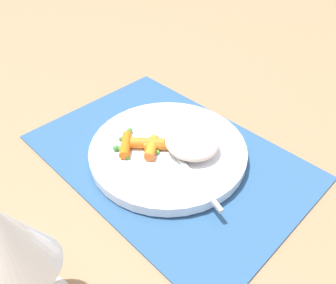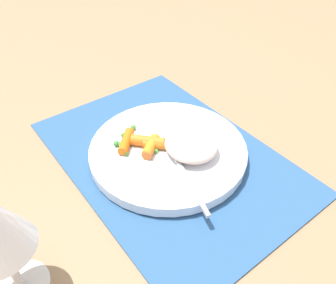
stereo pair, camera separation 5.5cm
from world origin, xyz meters
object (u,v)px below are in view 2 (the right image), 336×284
object	(u,v)px
carrot_portion	(145,144)
fork	(174,156)
plate	(168,151)
rice_mound	(191,144)

from	to	relation	value
carrot_portion	fork	distance (m)	0.05
fork	plate	bearing A→B (deg)	-16.85
plate	carrot_portion	world-z (taller)	carrot_portion
rice_mound	fork	bearing A→B (deg)	78.44
carrot_portion	fork	size ratio (longest dim) A/B	0.40
carrot_portion	rice_mound	bearing A→B (deg)	-134.79
fork	carrot_portion	bearing A→B (deg)	26.51
plate	rice_mound	xyz separation A→B (m)	(-0.03, -0.02, 0.02)
rice_mound	carrot_portion	world-z (taller)	rice_mound
rice_mound	carrot_portion	size ratio (longest dim) A/B	1.10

